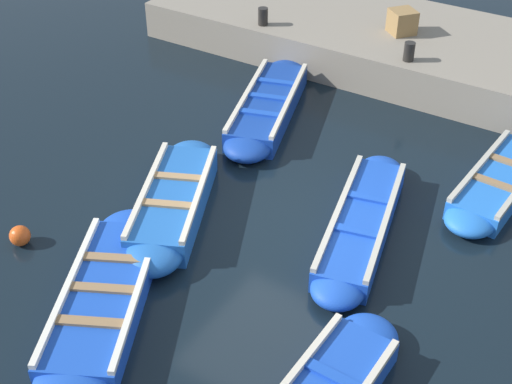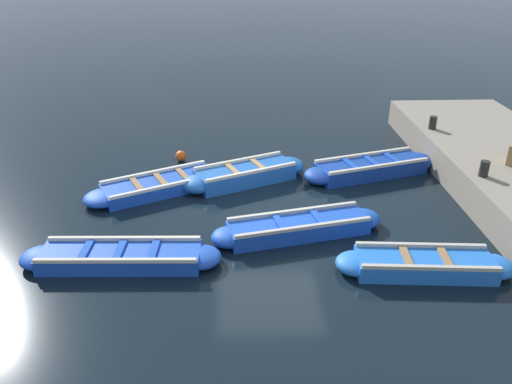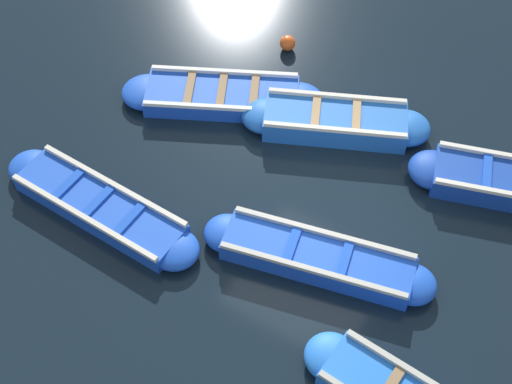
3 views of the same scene
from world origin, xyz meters
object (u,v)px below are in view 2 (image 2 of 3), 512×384
object	(u,v)px
bollard_mid_north	(484,169)
boat_near_quay	(424,265)
boat_end_of_row	(298,227)
boat_far_corner	(371,168)
boat_tucked	(245,174)
bollard_north	(433,123)
boat_centre	(161,185)
boat_mid_row	(121,257)
buoy_orange_near	(181,156)

from	to	relation	value
bollard_mid_north	boat_near_quay	bearing A→B (deg)	49.93
boat_near_quay	bollard_mid_north	world-z (taller)	bollard_mid_north
boat_end_of_row	bollard_mid_north	size ratio (longest dim) A/B	10.39
boat_far_corner	boat_tucked	world-z (taller)	boat_tucked
bollard_north	bollard_mid_north	xyz separation A→B (m)	(0.00, 3.13, 0.00)
boat_tucked	bollard_north	xyz separation A→B (m)	(-5.17, -1.61, 0.73)
boat_centre	bollard_north	xyz separation A→B (m)	(-7.19, -2.04, 0.78)
boat_mid_row	bollard_mid_north	size ratio (longest dim) A/B	10.62
boat_near_quay	boat_tucked	xyz separation A→B (m)	(3.13, -3.95, 0.04)
boat_end_of_row	boat_centre	world-z (taller)	boat_end_of_row
boat_tucked	bollard_north	size ratio (longest dim) A/B	9.42
boat_centre	bollard_north	size ratio (longest dim) A/B	10.39
boat_centre	boat_mid_row	bearing A→B (deg)	83.80
boat_far_corner	boat_mid_row	xyz separation A→B (m)	(5.56, 3.78, -0.04)
boat_end_of_row	buoy_orange_near	distance (m)	4.82
boat_near_quay	boat_mid_row	size ratio (longest dim) A/B	0.87
boat_end_of_row	bollard_mid_north	bearing A→B (deg)	-165.82
boat_tucked	boat_mid_row	xyz separation A→B (m)	(2.35, 3.48, -0.05)
bollard_mid_north	buoy_orange_near	xyz separation A→B (m)	(6.89, -2.91, -0.79)
boat_centre	boat_near_quay	distance (m)	6.23
boat_near_quay	boat_mid_row	xyz separation A→B (m)	(5.48, -0.47, -0.01)
boat_tucked	buoy_orange_near	xyz separation A→B (m)	(1.72, -1.39, -0.05)
boat_tucked	buoy_orange_near	world-z (taller)	boat_tucked
boat_far_corner	boat_centre	bearing A→B (deg)	8.05
boat_tucked	bollard_north	bearing A→B (deg)	-162.72
boat_mid_row	buoy_orange_near	size ratio (longest dim) A/B	12.58
boat_far_corner	boat_tucked	xyz separation A→B (m)	(3.21, 0.30, 0.01)
boat_end_of_row	boat_mid_row	size ratio (longest dim) A/B	0.98
boat_centre	boat_tucked	xyz separation A→B (m)	(-2.02, -0.44, 0.05)
boat_far_corner	bollard_mid_north	xyz separation A→B (m)	(-1.96, 1.82, 0.74)
boat_far_corner	boat_mid_row	size ratio (longest dim) A/B	1.00
boat_far_corner	bollard_mid_north	bearing A→B (deg)	137.13
boat_near_quay	boat_mid_row	world-z (taller)	boat_near_quay
boat_end_of_row	bollard_north	xyz separation A→B (m)	(-4.15, -4.18, 0.76)
bollard_north	bollard_mid_north	size ratio (longest dim) A/B	1.00
boat_near_quay	boat_tucked	bearing A→B (deg)	-51.62
boat_centre	boat_tucked	world-z (taller)	boat_tucked
boat_far_corner	buoy_orange_near	xyz separation A→B (m)	(4.93, -1.09, -0.04)
boat_tucked	boat_mid_row	world-z (taller)	boat_tucked
boat_near_quay	bollard_north	world-z (taller)	bollard_north
boat_centre	boat_tucked	size ratio (longest dim) A/B	1.10
boat_mid_row	bollard_north	world-z (taller)	bollard_north
boat_near_quay	bollard_mid_north	distance (m)	3.27
boat_centre	boat_mid_row	distance (m)	3.06
boat_far_corner	boat_centre	world-z (taller)	boat_far_corner
boat_near_quay	boat_tucked	size ratio (longest dim) A/B	0.98
boat_tucked	bollard_mid_north	xyz separation A→B (m)	(-5.17, 1.52, 0.73)
boat_end_of_row	boat_tucked	bearing A→B (deg)	-68.27
bollard_mid_north	boat_mid_row	bearing A→B (deg)	14.62
boat_end_of_row	bollard_mid_north	world-z (taller)	bollard_mid_north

